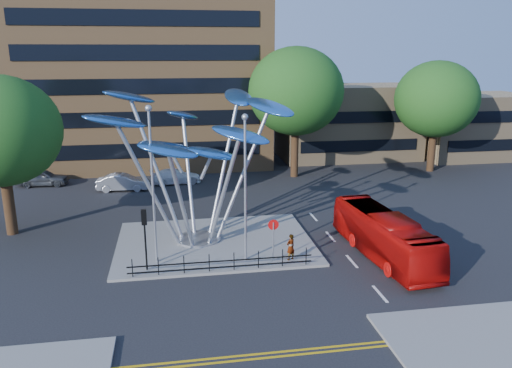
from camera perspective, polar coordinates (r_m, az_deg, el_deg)
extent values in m
plane|color=black|center=(26.11, -1.31, -11.54)|extent=(120.00, 120.00, 0.00)
cube|color=slate|center=(31.43, -4.71, -6.69)|extent=(12.00, 9.00, 0.15)
cube|color=gold|center=(20.98, 1.18, -18.77)|extent=(40.00, 0.12, 0.01)
cube|color=gold|center=(20.73, 1.34, -19.23)|extent=(40.00, 0.12, 0.01)
cube|color=olive|center=(55.29, -12.97, 18.10)|extent=(25.00, 15.00, 30.00)
cube|color=tan|center=(57.03, 10.41, 7.03)|extent=(15.00, 8.00, 8.00)
cube|color=tan|center=(61.55, 23.46, 6.14)|extent=(12.00, 8.00, 7.00)
cylinder|color=black|center=(47.34, 4.45, 4.23)|extent=(0.70, 0.70, 5.72)
ellipsoid|color=#184B15|center=(46.65, 4.58, 10.52)|extent=(8.80, 8.80, 8.10)
cylinder|color=black|center=(36.02, -26.47, -1.49)|extent=(0.70, 0.70, 4.84)
cylinder|color=black|center=(52.53, 19.48, 4.12)|extent=(0.70, 0.70, 5.06)
ellipsoid|color=#184B15|center=(51.93, 19.92, 9.11)|extent=(8.00, 8.00, 7.36)
cylinder|color=#9EA0A5|center=(31.79, -6.60, -6.23)|extent=(2.80, 2.80, 0.12)
cylinder|color=#9EA0A5|center=(30.01, -9.05, 0.11)|extent=(0.24, 0.24, 7.80)
ellipsoid|color=blue|center=(28.44, -15.84, 6.93)|extent=(3.92, 2.95, 1.39)
cylinder|color=#9EA0A5|center=(29.82, -7.44, -1.32)|extent=(0.24, 0.24, 6.40)
ellipsoid|color=blue|center=(26.92, -10.04, 3.81)|extent=(3.47, 1.78, 1.31)
cylinder|color=#9EA0A5|center=(29.98, -5.57, -0.58)|extent=(0.24, 0.24, 7.00)
ellipsoid|color=blue|center=(27.84, -1.80, 5.66)|extent=(3.81, 3.11, 1.36)
cylinder|color=#9EA0A5|center=(30.64, -4.59, 0.94)|extent=(0.24, 0.24, 8.20)
ellipsoid|color=blue|center=(30.77, 1.58, 8.81)|extent=(3.52, 4.06, 1.44)
cylinder|color=#9EA0A5|center=(31.43, -5.47, 1.66)|extent=(0.24, 0.24, 8.60)
ellipsoid|color=blue|center=(32.93, -2.04, 9.91)|extent=(2.21, 3.79, 1.39)
cylinder|color=#9EA0A5|center=(31.62, -7.26, 0.57)|extent=(0.24, 0.24, 7.40)
ellipsoid|color=blue|center=(33.48, -8.36, 7.78)|extent=(3.02, 3.71, 1.34)
cylinder|color=#9EA0A5|center=(30.86, -8.74, 1.49)|extent=(0.24, 0.24, 8.80)
ellipsoid|color=blue|center=(31.64, -14.25, 9.63)|extent=(3.88, 3.60, 1.42)
ellipsoid|color=blue|center=(30.33, -10.36, 4.28)|extent=(3.40, 1.96, 1.13)
ellipsoid|color=blue|center=(29.90, -5.15, 3.53)|extent=(3.39, 2.16, 1.11)
cylinder|color=#9EA0A5|center=(27.62, -11.70, -0.57)|extent=(0.14, 0.14, 8.50)
sphere|color=#9EA0A5|center=(26.81, -12.20, 8.47)|extent=(0.36, 0.36, 0.36)
cylinder|color=#9EA0A5|center=(27.45, -1.23, -0.90)|extent=(0.14, 0.14, 8.00)
sphere|color=#9EA0A5|center=(26.61, -1.28, 7.67)|extent=(0.36, 0.36, 0.36)
cylinder|color=black|center=(27.53, -12.52, -6.49)|extent=(0.10, 0.10, 3.20)
cube|color=black|center=(27.06, -12.69, -3.73)|extent=(0.28, 0.18, 0.85)
sphere|color=#FF0C0C|center=(26.97, -12.72, -3.16)|extent=(0.18, 0.18, 0.18)
cylinder|color=#9EA0A5|center=(28.14, 2.00, -6.62)|extent=(0.08, 0.08, 2.30)
cylinder|color=red|center=(27.82, 2.00, -4.68)|extent=(0.60, 0.04, 0.60)
cube|color=white|center=(27.84, 1.99, -4.67)|extent=(0.42, 0.03, 0.10)
cylinder|color=black|center=(27.26, -13.95, -9.30)|extent=(0.05, 0.05, 1.00)
cylinder|color=black|center=(27.18, -11.10, -9.21)|extent=(0.05, 0.05, 1.00)
cylinder|color=black|center=(27.16, -8.23, -9.09)|extent=(0.05, 0.05, 1.00)
cylinder|color=black|center=(27.21, -5.37, -8.95)|extent=(0.05, 0.05, 1.00)
cylinder|color=black|center=(27.32, -2.53, -8.79)|extent=(0.05, 0.05, 1.00)
cylinder|color=black|center=(27.50, 0.28, -8.62)|extent=(0.05, 0.05, 1.00)
cylinder|color=black|center=(27.74, 3.05, -8.42)|extent=(0.05, 0.05, 1.00)
cylinder|color=black|center=(28.04, 5.75, -8.21)|extent=(0.05, 0.05, 1.00)
cube|color=black|center=(27.23, -3.95, -8.78)|extent=(10.00, 0.06, 0.06)
cube|color=black|center=(27.38, -3.93, -9.45)|extent=(10.00, 0.06, 0.06)
imported|color=#B10A08|center=(29.93, 14.40, -5.69)|extent=(3.03, 9.72, 2.67)
imported|color=gray|center=(28.49, 3.98, -7.20)|extent=(0.67, 0.59, 1.54)
imported|color=#42464A|center=(48.22, -23.21, 0.67)|extent=(4.38, 1.86, 1.48)
imported|color=#ABADB3|center=(44.35, -14.97, 0.19)|extent=(4.43, 1.70, 1.44)
imported|color=silver|center=(45.70, -9.18, 0.87)|extent=(4.71, 2.31, 1.32)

